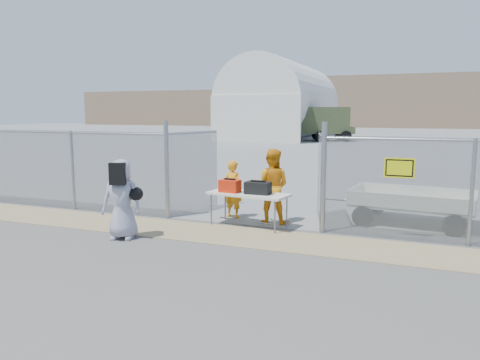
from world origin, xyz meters
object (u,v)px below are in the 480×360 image
at_px(security_worker_left, 233,189).
at_px(security_worker_right, 272,186).
at_px(folding_table, 248,210).
at_px(utility_trailer, 412,206).
at_px(visitor, 122,199).

height_order(security_worker_left, security_worker_right, security_worker_right).
xyz_separation_m(folding_table, utility_trailer, (3.62, 1.69, 0.04)).
relative_size(security_worker_left, security_worker_right, 0.82).
relative_size(folding_table, security_worker_left, 1.28).
bearing_deg(visitor, security_worker_right, 28.97).
xyz_separation_m(security_worker_right, visitor, (-2.55, -2.54, -0.05)).
height_order(folding_table, security_worker_right, security_worker_right).
bearing_deg(security_worker_right, folding_table, 50.00).
distance_m(folding_table, security_worker_left, 1.06).
height_order(folding_table, security_worker_left, security_worker_left).
bearing_deg(security_worker_left, utility_trailer, -152.55).
xyz_separation_m(security_worker_left, security_worker_right, (1.09, -0.18, 0.17)).
bearing_deg(security_worker_right, utility_trailer, -164.09).
relative_size(security_worker_left, utility_trailer, 0.41).
relative_size(visitor, utility_trailer, 0.47).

